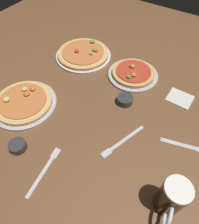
# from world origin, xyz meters

# --- Properties ---
(ground_plane) EXTENTS (2.40, 2.40, 0.03)m
(ground_plane) POSITION_xyz_m (0.00, 0.00, -0.01)
(ground_plane) COLOR brown
(pizza_plate_near) EXTENTS (0.31, 0.31, 0.05)m
(pizza_plate_near) POSITION_xyz_m (-0.34, -0.15, 0.02)
(pizza_plate_near) COLOR #B2B2B7
(pizza_plate_near) RESTS_ON ground_plane
(pizza_plate_far) EXTENTS (0.27, 0.27, 0.05)m
(pizza_plate_far) POSITION_xyz_m (0.01, 0.33, 0.02)
(pizza_plate_far) COLOR #B2B2B7
(pizza_plate_far) RESTS_ON ground_plane
(pizza_plate_side) EXTENTS (0.33, 0.33, 0.05)m
(pizza_plate_side) POSITION_xyz_m (-0.32, 0.32, 0.02)
(pizza_plate_side) COLOR silver
(pizza_plate_side) RESTS_ON ground_plane
(beer_mug_dark) EXTENTS (0.09, 0.15, 0.16)m
(beer_mug_dark) POSITION_xyz_m (0.41, -0.21, 0.08)
(beer_mug_dark) COLOR black
(beer_mug_dark) RESTS_ON ground_plane
(ramekin_sauce) EXTENTS (0.08, 0.08, 0.04)m
(ramekin_sauce) POSITION_xyz_m (0.06, 0.13, 0.02)
(ramekin_sauce) COLOR #333338
(ramekin_sauce) RESTS_ON ground_plane
(ramekin_butter) EXTENTS (0.07, 0.07, 0.03)m
(ramekin_butter) POSITION_xyz_m (-0.19, -0.33, 0.02)
(ramekin_butter) COLOR #333338
(ramekin_butter) RESTS_ON ground_plane
(napkin_folded) EXTENTS (0.12, 0.11, 0.01)m
(napkin_folded) POSITION_xyz_m (0.28, 0.30, 0.00)
(napkin_folded) COLOR silver
(napkin_folded) RESTS_ON ground_plane
(fork_left) EXTENTS (0.09, 0.22, 0.01)m
(fork_left) POSITION_xyz_m (0.16, -0.07, 0.00)
(fork_left) COLOR silver
(fork_left) RESTS_ON ground_plane
(knife_right) EXTENTS (0.21, 0.07, 0.01)m
(knife_right) POSITION_xyz_m (0.39, 0.06, 0.00)
(knife_right) COLOR silver
(knife_right) RESTS_ON ground_plane
(fork_spare) EXTENTS (0.05, 0.22, 0.01)m
(fork_spare) POSITION_xyz_m (-0.03, -0.34, 0.00)
(fork_spare) COLOR silver
(fork_spare) RESTS_ON ground_plane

